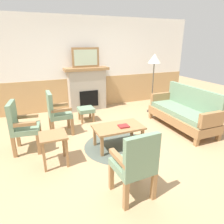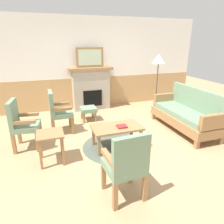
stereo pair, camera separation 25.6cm
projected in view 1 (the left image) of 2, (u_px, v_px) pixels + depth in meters
ground_plane at (118, 142)px, 4.22m from camera, size 14.00×14.00×0.00m
wall_back at (84, 65)px, 6.05m from camera, size 7.20×0.14×2.70m
fireplace at (87, 88)px, 6.05m from camera, size 1.30×0.44×1.28m
framed_picture at (86, 58)px, 5.75m from camera, size 0.80×0.04×0.56m
couch at (183, 112)px, 4.78m from camera, size 0.70×1.80×0.98m
coffee_table at (118, 129)px, 3.91m from camera, size 0.96×0.56×0.44m
round_rug at (118, 146)px, 4.03m from camera, size 1.36×1.36×0.01m
book_on_table at (124, 126)px, 3.86m from camera, size 0.20×0.17×0.03m
footstool at (86, 111)px, 5.24m from camera, size 0.40×0.40×0.36m
armchair_near_fireplace at (57, 111)px, 4.42m from camera, size 0.49×0.49×0.98m
armchair_by_window_left at (21, 125)px, 3.71m from camera, size 0.54×0.54×0.98m
armchair_front_left at (136, 163)px, 2.55m from camera, size 0.51×0.51×0.98m
side_table at (53, 141)px, 3.33m from camera, size 0.44×0.44×0.55m
floor_lamp_by_couch at (154, 62)px, 5.54m from camera, size 0.36×0.36×1.68m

